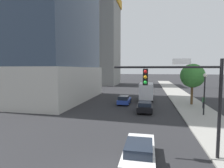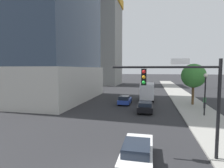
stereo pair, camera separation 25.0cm
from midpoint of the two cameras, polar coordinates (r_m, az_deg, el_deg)
The scene contains 10 objects.
sidewalk at distance 28.96m, azimuth 24.20°, elevation -6.80°, with size 4.78×120.00×0.15m, color #9E9B93.
construction_building at distance 68.76m, azimuth -3.41°, elevation 14.30°, with size 23.15×15.16×39.77m.
traffic_light_pole at distance 12.24m, azimuth 21.43°, elevation -1.29°, with size 6.58×0.48×6.12m.
street_lamp at distance 24.32m, azimuth 27.10°, elevation -0.94°, with size 0.44×0.44×4.96m.
street_tree at distance 30.92m, azimuth 24.07°, elevation 2.32°, with size 3.66×3.66×6.28m.
car_blue at distance 29.52m, azimuth 4.20°, elevation -4.93°, with size 1.81×4.04×1.46m.
car_white at distance 11.64m, azimuth 8.40°, elevation -20.20°, with size 1.78×4.78×1.48m.
car_black at distance 24.74m, azimuth 10.53°, elevation -6.86°, with size 1.92×4.51×1.41m.
box_truck at distance 33.37m, azimuth 11.01°, elevation -2.11°, with size 2.31×6.97×3.15m.
pedestrian_green_shirt at distance 28.91m, azimuth 26.90°, elevation -4.97°, with size 0.34×0.34×1.74m.
Camera 2 is at (2.53, -7.74, 5.62)m, focal length 29.62 mm.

